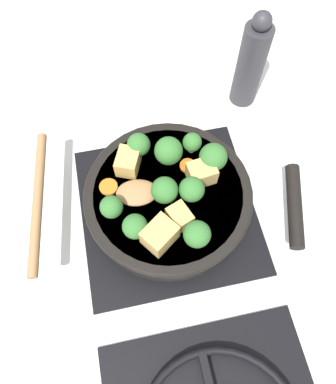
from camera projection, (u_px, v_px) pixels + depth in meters
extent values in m
plane|color=silver|center=(168.00, 210.00, 0.68)|extent=(2.40, 2.40, 0.00)
cube|color=black|center=(168.00, 209.00, 0.68)|extent=(0.31, 0.31, 0.01)
torus|color=black|center=(168.00, 206.00, 0.66)|extent=(0.24, 0.24, 0.01)
cube|color=black|center=(168.00, 206.00, 0.66)|extent=(0.01, 0.23, 0.01)
cube|color=black|center=(168.00, 206.00, 0.66)|extent=(0.23, 0.01, 0.01)
cylinder|color=black|center=(168.00, 198.00, 0.64)|extent=(0.27, 0.27, 0.05)
cylinder|color=brown|center=(168.00, 197.00, 0.63)|extent=(0.25, 0.25, 0.04)
torus|color=black|center=(168.00, 193.00, 0.62)|extent=(0.28, 0.28, 0.01)
cylinder|color=black|center=(295.00, 206.00, 0.62)|extent=(0.07, 0.15, 0.02)
ellipsoid|color=#A87A4C|center=(137.00, 193.00, 0.61)|extent=(0.07, 0.06, 0.01)
cylinder|color=#A87A4C|center=(38.00, 200.00, 0.60)|extent=(0.05, 0.25, 0.02)
cube|color=tan|center=(180.00, 217.00, 0.58)|extent=(0.04, 0.05, 0.03)
cube|color=tan|center=(202.00, 173.00, 0.61)|extent=(0.05, 0.04, 0.04)
cube|color=tan|center=(128.00, 162.00, 0.62)|extent=(0.05, 0.05, 0.04)
cube|color=tan|center=(160.00, 235.00, 0.56)|extent=(0.06, 0.06, 0.04)
cylinder|color=#709956|center=(196.00, 239.00, 0.57)|extent=(0.01, 0.01, 0.01)
sphere|color=#387533|center=(197.00, 234.00, 0.55)|extent=(0.04, 0.04, 0.04)
cylinder|color=#709956|center=(191.00, 195.00, 0.60)|extent=(0.01, 0.01, 0.01)
sphere|color=#387533|center=(192.00, 189.00, 0.59)|extent=(0.04, 0.04, 0.04)
cylinder|color=#709956|center=(169.00, 158.00, 0.63)|extent=(0.01, 0.01, 0.01)
sphere|color=#387533|center=(169.00, 151.00, 0.61)|extent=(0.05, 0.05, 0.05)
cylinder|color=#709956|center=(165.00, 196.00, 0.60)|extent=(0.01, 0.01, 0.01)
sphere|color=#387533|center=(165.00, 190.00, 0.58)|extent=(0.04, 0.04, 0.04)
cylinder|color=#709956|center=(113.00, 212.00, 0.59)|extent=(0.01, 0.01, 0.01)
sphere|color=#387533|center=(111.00, 207.00, 0.57)|extent=(0.04, 0.04, 0.04)
cylinder|color=#709956|center=(139.00, 151.00, 0.64)|extent=(0.01, 0.01, 0.01)
sphere|color=#387533|center=(139.00, 145.00, 0.62)|extent=(0.04, 0.04, 0.04)
cylinder|color=#709956|center=(212.00, 164.00, 0.63)|extent=(0.01, 0.01, 0.01)
sphere|color=#387533|center=(213.00, 157.00, 0.61)|extent=(0.05, 0.05, 0.05)
cylinder|color=#709956|center=(136.00, 231.00, 0.58)|extent=(0.01, 0.01, 0.01)
sphere|color=#387533|center=(135.00, 226.00, 0.56)|extent=(0.04, 0.04, 0.04)
cylinder|color=#709956|center=(192.00, 148.00, 0.64)|extent=(0.01, 0.01, 0.01)
sphere|color=#387533|center=(192.00, 142.00, 0.63)|extent=(0.03, 0.03, 0.03)
cylinder|color=orange|center=(188.00, 166.00, 0.63)|extent=(0.03, 0.03, 0.01)
cylinder|color=orange|center=(109.00, 187.00, 0.62)|extent=(0.03, 0.03, 0.01)
cylinder|color=#333338|center=(250.00, 67.00, 0.72)|extent=(0.05, 0.05, 0.18)
sphere|color=#333338|center=(262.00, 21.00, 0.62)|extent=(0.03, 0.03, 0.03)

